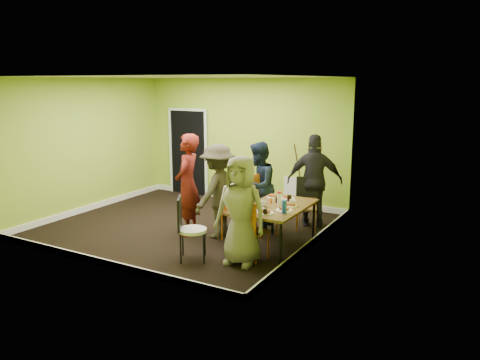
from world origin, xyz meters
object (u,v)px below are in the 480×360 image
object	(u,v)px
easel	(308,181)
orange_bottle	(271,201)
person_back_end	(315,181)
person_front_end	(241,211)
chair_left_far	(259,201)
chair_left_near	(234,206)
chair_back_end	(307,192)
chair_front_end	(250,227)
blue_bottle	(284,207)
person_left_far	(258,186)
person_standing	(188,185)
thermos	(279,200)
person_left_near	(218,191)
chair_bentwood	(188,225)
dining_table	(277,209)

from	to	relation	value
easel	orange_bottle	bearing A→B (deg)	-86.58
person_back_end	person_front_end	size ratio (longest dim) A/B	1.06
chair_left_far	person_back_end	bearing A→B (deg)	163.49
chair_left_near	chair_back_end	world-z (taller)	chair_left_near
chair_front_end	blue_bottle	distance (m)	0.61
chair_left_near	person_left_far	world-z (taller)	person_left_far
chair_front_end	person_left_far	distance (m)	1.63
person_standing	person_left_far	xyz separation A→B (m)	(0.96, 0.89, -0.09)
orange_bottle	person_standing	world-z (taller)	person_standing
thermos	chair_left_far	bearing A→B (deg)	136.75
chair_left_near	orange_bottle	world-z (taller)	chair_left_near
chair_back_end	person_front_end	xyz separation A→B (m)	(-0.22, -2.16, 0.15)
chair_left_far	person_front_end	size ratio (longest dim) A/B	0.64
chair_left_near	chair_front_end	bearing A→B (deg)	65.01
chair_left_far	person_left_far	xyz separation A→B (m)	(-0.14, 0.21, 0.22)
person_left_near	person_back_end	bearing A→B (deg)	144.40
chair_back_end	blue_bottle	size ratio (longest dim) A/B	4.70
blue_bottle	orange_bottle	xyz separation A→B (m)	(-0.44, 0.46, -0.06)
chair_left_near	person_back_end	size ratio (longest dim) A/B	0.61
chair_left_far	person_front_end	distance (m)	1.51
chair_front_end	person_back_end	size ratio (longest dim) A/B	0.54
chair_front_end	person_front_end	bearing A→B (deg)	-105.61
orange_bottle	person_left_far	xyz separation A→B (m)	(-0.63, 0.76, 0.03)
easel	chair_back_end	bearing A→B (deg)	-70.47
person_left_far	person_left_near	world-z (taller)	person_left_near
chair_front_end	person_front_end	size ratio (longest dim) A/B	0.57
chair_back_end	person_front_end	distance (m)	2.17
easel	blue_bottle	bearing A→B (deg)	-77.17
chair_left_near	easel	distance (m)	2.07
chair_bentwood	person_back_end	size ratio (longest dim) A/B	0.57
blue_bottle	person_left_near	size ratio (longest dim) A/B	0.12
dining_table	chair_left_far	world-z (taller)	chair_left_far
thermos	dining_table	bearing A→B (deg)	-159.81
chair_left_far	chair_bentwood	distance (m)	1.74
chair_front_end	thermos	distance (m)	0.73
orange_bottle	person_left_near	bearing A→B (deg)	179.40
blue_bottle	person_back_end	bearing A→B (deg)	96.46
thermos	person_left_far	world-z (taller)	person_left_far
easel	thermos	distance (m)	2.12
thermos	orange_bottle	xyz separation A→B (m)	(-0.19, 0.09, -0.06)
chair_left_near	chair_left_far	bearing A→B (deg)	176.97
person_left_near	easel	bearing A→B (deg)	161.20
chair_left_near	thermos	size ratio (longest dim) A/B	5.09
person_front_end	chair_front_end	bearing A→B (deg)	62.53
person_standing	blue_bottle	bearing A→B (deg)	63.02
chair_front_end	dining_table	bearing A→B (deg)	84.55
blue_bottle	orange_bottle	bearing A→B (deg)	133.65
chair_left_near	chair_back_end	distance (m)	1.51
person_left_far	person_back_end	distance (m)	1.09
chair_back_end	orange_bottle	distance (m)	1.28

